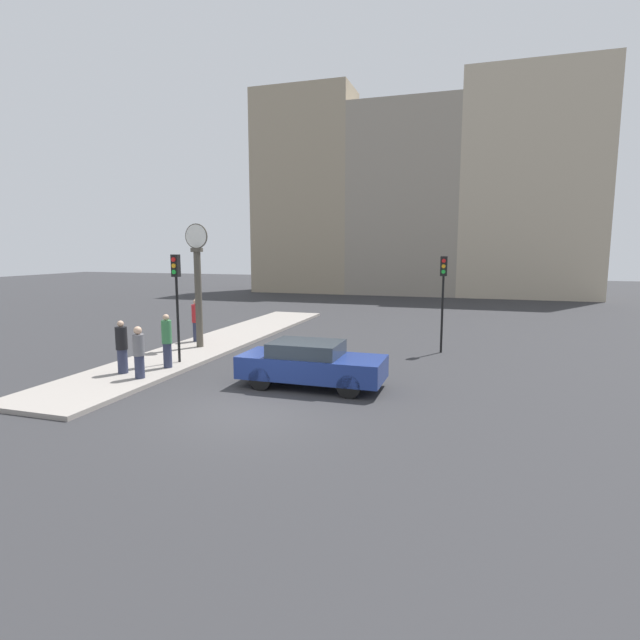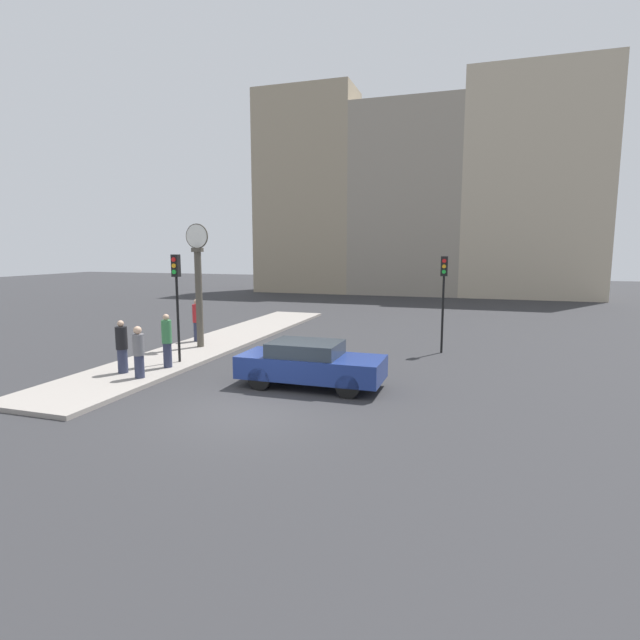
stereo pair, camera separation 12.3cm
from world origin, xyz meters
The scene contains 11 objects.
ground_plane centered at (0.00, 0.00, 0.00)m, with size 120.00×120.00×0.00m, color #2D2D30.
sidewalk_corner centered at (-5.18, 7.92, 0.07)m, with size 2.91×19.85×0.13m, color gray.
building_row centered at (0.03, 34.06, 8.84)m, with size 29.62×5.00×18.26m.
sedan_car centered at (0.82, 2.63, 0.71)m, with size 4.27×1.73×1.36m.
traffic_light_near centered at (-4.45, 3.81, 2.81)m, with size 0.26×0.24×3.74m.
traffic_light_far centered at (4.15, 8.84, 2.71)m, with size 0.26×0.24×3.78m.
street_clock centered at (-5.21, 6.44, 2.69)m, with size 0.98×0.35×4.91m.
pedestrian_green_hoodie centered at (-4.35, 2.98, 1.04)m, with size 0.33×0.33×1.80m.
pedestrian_grey_jacket centered at (-4.36, 1.53, 0.94)m, with size 0.34×0.34×1.61m.
pedestrian_black_jacket centered at (-5.27, 1.89, 0.98)m, with size 0.36×0.36×1.69m.
pedestrian_red_top centered at (-5.96, 7.46, 1.04)m, with size 0.39×0.39×1.82m.
Camera 1 is at (5.42, -11.02, 4.09)m, focal length 28.00 mm.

